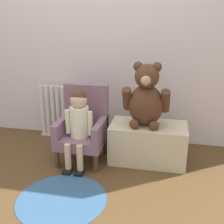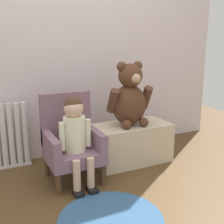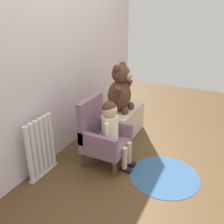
# 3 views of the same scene
# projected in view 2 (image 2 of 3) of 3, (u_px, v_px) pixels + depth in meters

# --- Properties ---
(ground_plane) EXTENTS (6.00, 6.00, 0.00)m
(ground_plane) POSITION_uv_depth(u_px,v_px,m) (97.00, 213.00, 1.85)
(ground_plane) COLOR #4E371D
(back_wall) EXTENTS (3.80, 0.05, 2.40)m
(back_wall) POSITION_uv_depth(u_px,v_px,m) (47.00, 31.00, 2.54)
(back_wall) COLOR silver
(back_wall) RESTS_ON ground_plane
(radiator) EXTENTS (0.37, 0.05, 0.59)m
(radiator) POSITION_uv_depth(u_px,v_px,m) (7.00, 137.00, 2.46)
(radiator) COLOR silver
(radiator) RESTS_ON ground_plane
(child_armchair) EXTENTS (0.42, 0.42, 0.70)m
(child_armchair) POSITION_uv_depth(u_px,v_px,m) (71.00, 141.00, 2.29)
(child_armchair) COLOR slate
(child_armchair) RESTS_ON ground_plane
(child_figure) EXTENTS (0.25, 0.35, 0.70)m
(child_figure) POSITION_uv_depth(u_px,v_px,m) (75.00, 129.00, 2.15)
(child_figure) COLOR beige
(child_figure) RESTS_ON ground_plane
(low_bench) EXTENTS (0.70, 0.37, 0.36)m
(low_bench) POSITION_uv_depth(u_px,v_px,m) (132.00, 143.00, 2.63)
(low_bench) COLOR beige
(low_bench) RESTS_ON ground_plane
(large_teddy_bear) EXTENTS (0.42, 0.29, 0.57)m
(large_teddy_bear) POSITION_uv_depth(u_px,v_px,m) (130.00, 98.00, 2.51)
(large_teddy_bear) COLOR #4E2F1E
(large_teddy_bear) RESTS_ON low_bench
(floor_rug) EXTENTS (0.68, 0.68, 0.01)m
(floor_rug) POSITION_uv_depth(u_px,v_px,m) (111.00, 219.00, 1.79)
(floor_rug) COLOR #2F5379
(floor_rug) RESTS_ON ground_plane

